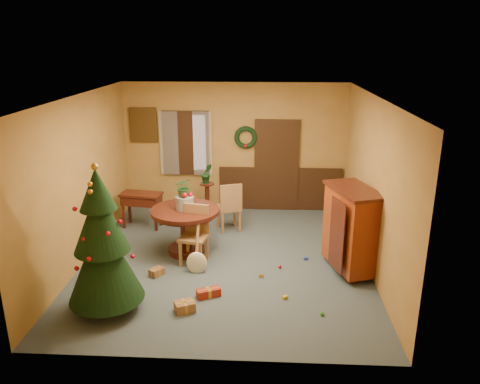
# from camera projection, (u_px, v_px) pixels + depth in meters

# --- Properties ---
(room_envelope) EXTENTS (5.50, 5.50, 5.50)m
(room_envelope) POSITION_uv_depth(u_px,v_px,m) (244.00, 162.00, 10.62)
(room_envelope) COLOR #34414B
(room_envelope) RESTS_ON ground
(dining_table) EXTENTS (1.25, 1.25, 0.86)m
(dining_table) POSITION_uv_depth(u_px,v_px,m) (186.00, 222.00, 8.54)
(dining_table) COLOR black
(dining_table) RESTS_ON floor
(urn) EXTENTS (0.33, 0.33, 0.24)m
(urn) POSITION_uv_depth(u_px,v_px,m) (185.00, 203.00, 8.42)
(urn) COLOR slate
(urn) RESTS_ON dining_table
(centerpiece_plant) EXTENTS (0.32, 0.28, 0.36)m
(centerpiece_plant) POSITION_uv_depth(u_px,v_px,m) (184.00, 187.00, 8.32)
(centerpiece_plant) COLOR #1E4C23
(centerpiece_plant) RESTS_ON urn
(chair_near) EXTENTS (0.53, 0.53, 1.04)m
(chair_near) POSITION_uv_depth(u_px,v_px,m) (195.00, 232.00, 8.23)
(chair_near) COLOR #905D39
(chair_near) RESTS_ON floor
(chair_far) EXTENTS (0.57, 0.57, 1.04)m
(chair_far) POSITION_uv_depth(u_px,v_px,m) (230.00, 206.00, 9.52)
(chair_far) COLOR #905D39
(chair_far) RESTS_ON floor
(guitar) EXTENTS (0.43, 0.58, 0.82)m
(guitar) POSITION_uv_depth(u_px,v_px,m) (196.00, 250.00, 7.86)
(guitar) COLOR #EEE6C6
(guitar) RESTS_ON floor
(plant_stand) EXTENTS (0.32, 0.32, 0.82)m
(plant_stand) POSITION_uv_depth(u_px,v_px,m) (207.00, 197.00, 10.20)
(plant_stand) COLOR black
(plant_stand) RESTS_ON floor
(stand_plant) EXTENTS (0.30, 0.28, 0.44)m
(stand_plant) POSITION_uv_depth(u_px,v_px,m) (207.00, 173.00, 10.04)
(stand_plant) COLOR #19471E
(stand_plant) RESTS_ON plant_stand
(christmas_tree) EXTENTS (1.08, 1.08, 2.23)m
(christmas_tree) POSITION_uv_depth(u_px,v_px,m) (102.00, 244.00, 6.56)
(christmas_tree) COLOR #382111
(christmas_tree) RESTS_ON floor
(writing_desk) EXTENTS (0.89, 0.54, 0.75)m
(writing_desk) POSITION_uv_depth(u_px,v_px,m) (141.00, 202.00, 9.74)
(writing_desk) COLOR black
(writing_desk) RESTS_ON floor
(sideboard) EXTENTS (0.93, 1.28, 1.48)m
(sideboard) POSITION_uv_depth(u_px,v_px,m) (352.00, 227.00, 7.81)
(sideboard) COLOR #59190A
(sideboard) RESTS_ON floor
(gift_a) EXTENTS (0.34, 0.30, 0.15)m
(gift_a) POSITION_uv_depth(u_px,v_px,m) (185.00, 307.00, 6.82)
(gift_a) COLOR brown
(gift_a) RESTS_ON floor
(gift_b) EXTENTS (0.31, 0.31, 0.23)m
(gift_b) POSITION_uv_depth(u_px,v_px,m) (105.00, 303.00, 6.84)
(gift_b) COLOR maroon
(gift_b) RESTS_ON floor
(gift_c) EXTENTS (0.26, 0.28, 0.13)m
(gift_c) POSITION_uv_depth(u_px,v_px,m) (157.00, 272.00, 7.86)
(gift_c) COLOR brown
(gift_c) RESTS_ON floor
(gift_d) EXTENTS (0.39, 0.29, 0.13)m
(gift_d) POSITION_uv_depth(u_px,v_px,m) (209.00, 293.00, 7.21)
(gift_d) COLOR maroon
(gift_d) RESTS_ON floor
(toy_a) EXTENTS (0.09, 0.06, 0.05)m
(toy_a) POSITION_uv_depth(u_px,v_px,m) (306.00, 259.00, 8.42)
(toy_a) COLOR #263DA5
(toy_a) RESTS_ON floor
(toy_b) EXTENTS (0.06, 0.06, 0.06)m
(toy_b) POSITION_uv_depth(u_px,v_px,m) (322.00, 314.00, 6.72)
(toy_b) COLOR #268123
(toy_b) RESTS_ON floor
(toy_c) EXTENTS (0.09, 0.09, 0.05)m
(toy_c) POSITION_uv_depth(u_px,v_px,m) (285.00, 297.00, 7.16)
(toy_c) COLOR gold
(toy_c) RESTS_ON floor
(toy_d) EXTENTS (0.06, 0.06, 0.06)m
(toy_d) POSITION_uv_depth(u_px,v_px,m) (280.00, 267.00, 8.11)
(toy_d) COLOR red
(toy_d) RESTS_ON floor
(toy_e) EXTENTS (0.08, 0.05, 0.05)m
(toy_e) POSITION_uv_depth(u_px,v_px,m) (261.00, 276.00, 7.80)
(toy_e) COLOR gold
(toy_e) RESTS_ON floor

